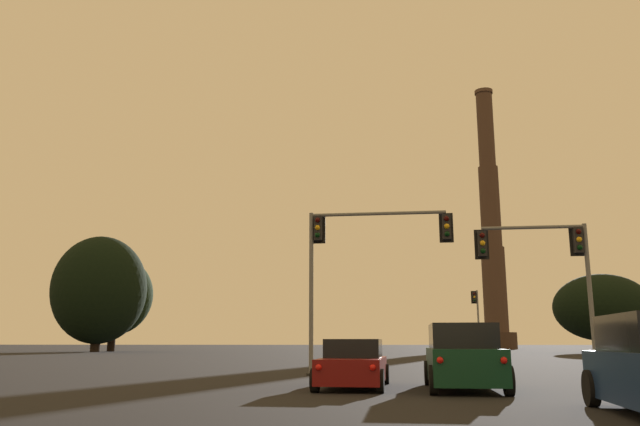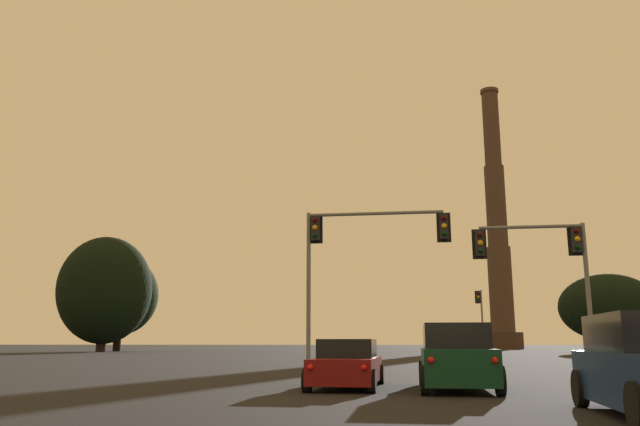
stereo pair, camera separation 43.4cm
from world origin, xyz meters
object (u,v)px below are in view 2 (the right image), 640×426
Objects in this scene: suv_center_lane_front at (456,358)px; smokestack at (498,242)px; traffic_light_overhead_right at (548,260)px; sedan_left_lane_front at (347,365)px; traffic_light_overhead_left at (354,249)px; traffic_light_far_right at (481,313)px.

smokestack reaches higher than suv_center_lane_front.
sedan_left_lane_front is at bearing -137.87° from traffic_light_overhead_right.
suv_center_lane_front is 107.26m from smokestack.
smokestack is at bearing 78.71° from traffic_light_overhead_left.
sedan_left_lane_front is 7.97m from traffic_light_overhead_left.
traffic_light_far_right reaches higher than traffic_light_overhead_right.
traffic_light_far_right is 1.05× the size of traffic_light_overhead_right.
traffic_light_overhead_right reaches higher than suv_center_lane_front.
traffic_light_overhead_right is 98.98m from smokestack.
traffic_light_overhead_right is at bearing 1.46° from traffic_light_overhead_left.
sedan_left_lane_front is 0.96× the size of suv_center_lane_front.
suv_center_lane_front is at bearing -97.05° from traffic_light_far_right.
smokestack is at bearing 81.40° from suv_center_lane_front.
traffic_light_overhead_right is at bearing 42.86° from sedan_left_lane_front.
sedan_left_lane_front is at bearing -87.12° from traffic_light_overhead_left.
sedan_left_lane_front is 0.70× the size of traffic_light_overhead_left.
traffic_light_overhead_right is (7.48, 6.77, 3.92)m from sedan_left_lane_front.
suv_center_lane_front is at bearing -98.66° from smokestack.
sedan_left_lane_front is at bearing 171.42° from suv_center_lane_front.
traffic_light_far_right is at bearing 83.01° from suv_center_lane_front.
smokestack is (19.09, 103.80, 19.60)m from sedan_left_lane_front.
sedan_left_lane_front is at bearing -101.13° from traffic_light_far_right.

